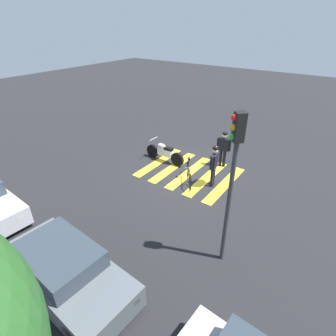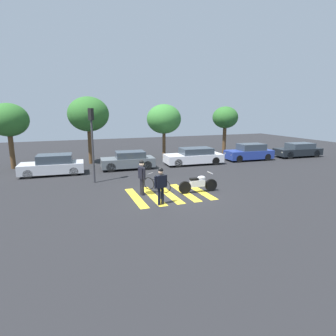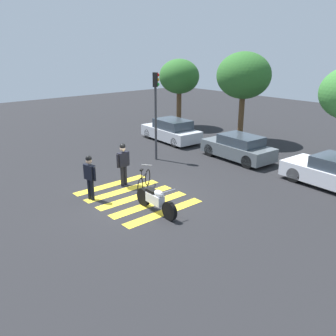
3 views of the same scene
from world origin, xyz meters
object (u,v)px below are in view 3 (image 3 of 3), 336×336
car_grey_coupe (238,148)px  leaning_bicycle (144,181)px  officer_on_foot (123,161)px  car_silver_sedan (171,131)px  officer_by_motorcycle (90,174)px  police_motorcycle (156,200)px  traffic_light_pole (156,103)px

car_grey_coupe → leaning_bicycle: bearing=-88.4°
officer_on_foot → car_silver_sedan: bearing=124.2°
officer_on_foot → car_grey_coupe: (0.77, 6.72, -0.46)m
leaning_bicycle → officer_on_foot: 1.24m
officer_by_motorcycle → police_motorcycle: bearing=25.1°
police_motorcycle → traffic_light_pole: (-5.03, 4.09, 2.53)m
police_motorcycle → officer_by_motorcycle: (-2.54, -1.19, 0.58)m
officer_on_foot → car_grey_coupe: size_ratio=0.47×
traffic_light_pole → officer_by_motorcycle: bearing=-64.8°
officer_by_motorcycle → car_silver_sedan: 9.81m
leaning_bicycle → car_silver_sedan: 8.33m
traffic_light_pole → car_silver_sedan: bearing=127.5°
officer_on_foot → officer_by_motorcycle: 1.87m
police_motorcycle → traffic_light_pole: size_ratio=0.50×
officer_by_motorcycle → traffic_light_pole: size_ratio=0.40×
officer_on_foot → leaning_bicycle: bearing=21.1°
officer_on_foot → car_silver_sedan: 8.05m
officer_by_motorcycle → officer_on_foot: bearing=102.9°
officer_on_foot → officer_by_motorcycle: (0.42, -1.82, -0.06)m
police_motorcycle → officer_on_foot: size_ratio=1.19×
officer_by_motorcycle → car_grey_coupe: size_ratio=0.45×
officer_on_foot → officer_by_motorcycle: bearing=-77.1°
officer_on_foot → car_grey_coupe: bearing=83.4°
officer_on_foot → traffic_light_pole: traffic_light_pole is taller
officer_by_motorcycle → car_silver_sedan: bearing=120.2°
leaning_bicycle → car_silver_sedan: (-5.46, 6.28, 0.27)m
officer_by_motorcycle → car_silver_sedan: size_ratio=0.42×
police_motorcycle → car_silver_sedan: bearing=135.8°
leaning_bicycle → officer_on_foot: size_ratio=0.78×
police_motorcycle → officer_on_foot: bearing=168.0°
car_silver_sedan → officer_on_foot: bearing=-55.8°
officer_on_foot → car_grey_coupe: officer_on_foot is taller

